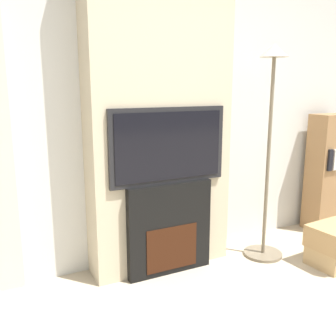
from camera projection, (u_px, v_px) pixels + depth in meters
wall_back at (150, 103)px, 3.08m from camera, size 6.00×0.06×2.70m
chimney_breast at (159, 104)px, 2.93m from camera, size 1.16×0.30×2.70m
fireplace at (168, 228)px, 3.00m from camera, size 0.71×0.15×0.75m
television at (168, 146)px, 2.86m from camera, size 0.96×0.07×0.59m
floor_lamp at (270, 133)px, 3.13m from camera, size 0.34×0.34×1.81m
bookshelf at (326, 172)px, 3.89m from camera, size 0.36×0.27×1.21m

